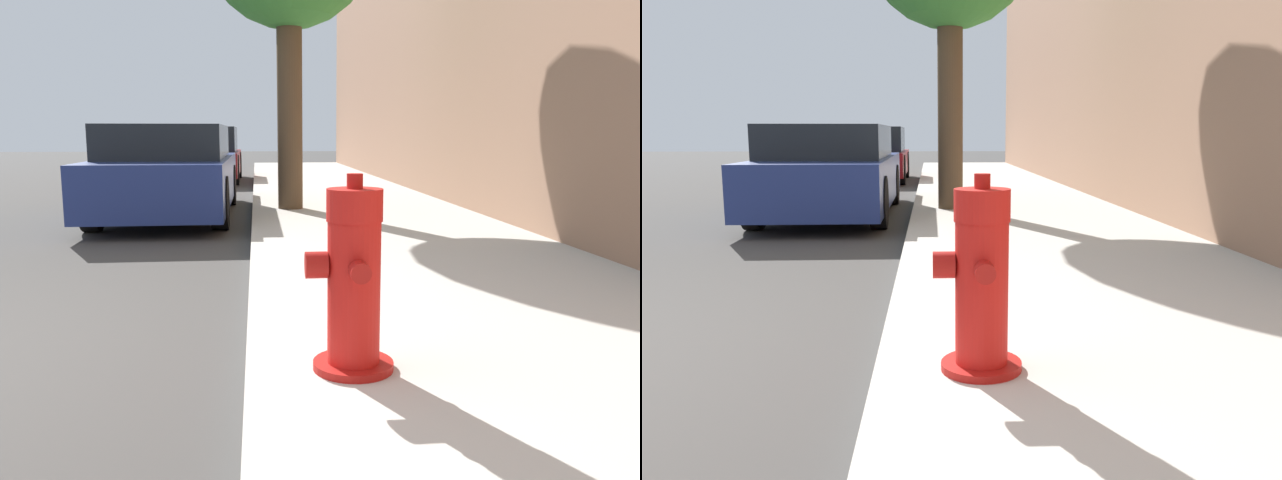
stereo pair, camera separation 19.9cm
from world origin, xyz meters
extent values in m
cube|color=beige|center=(3.52, 0.00, 0.07)|extent=(2.97, 40.00, 0.14)
cylinder|color=#A91511|center=(2.51, -0.16, 0.16)|extent=(0.36, 0.36, 0.04)
cylinder|color=red|center=(2.51, -0.16, 0.49)|extent=(0.23, 0.23, 0.63)
cylinder|color=red|center=(2.51, -0.16, 0.88)|extent=(0.24, 0.24, 0.14)
cylinder|color=#A91511|center=(2.51, -0.16, 0.98)|extent=(0.07, 0.07, 0.06)
cylinder|color=#A91511|center=(2.51, -0.31, 0.62)|extent=(0.09, 0.08, 0.09)
cylinder|color=#A91511|center=(2.51, 0.00, 0.62)|extent=(0.09, 0.08, 0.09)
cylinder|color=#A91511|center=(2.35, -0.16, 0.62)|extent=(0.10, 0.12, 0.12)
cube|color=navy|center=(0.88, 6.34, 0.51)|extent=(1.70, 4.48, 0.66)
cube|color=black|center=(0.88, 6.16, 1.07)|extent=(1.56, 2.46, 0.45)
cylinder|color=black|center=(0.11, 7.73, 0.33)|extent=(0.20, 0.66, 0.66)
cylinder|color=black|center=(1.64, 7.73, 0.33)|extent=(0.20, 0.66, 0.66)
cylinder|color=black|center=(0.11, 4.95, 0.33)|extent=(0.20, 0.66, 0.66)
cylinder|color=black|center=(1.64, 4.95, 0.33)|extent=(0.20, 0.66, 0.66)
cube|color=maroon|center=(0.83, 13.00, 0.47)|extent=(1.70, 3.87, 0.55)
cube|color=black|center=(0.83, 12.84, 1.04)|extent=(1.56, 2.13, 0.59)
cylinder|color=black|center=(0.06, 14.20, 0.35)|extent=(0.20, 0.69, 0.69)
cylinder|color=black|center=(1.60, 14.20, 0.35)|extent=(0.20, 0.69, 0.69)
cylinder|color=black|center=(0.06, 11.80, 0.35)|extent=(0.20, 0.69, 0.69)
cylinder|color=black|center=(1.60, 11.80, 0.35)|extent=(0.20, 0.69, 0.69)
cylinder|color=brown|center=(2.56, 5.94, 1.56)|extent=(0.35, 0.35, 2.83)
camera|label=1|loc=(2.10, -2.78, 1.18)|focal=35.00mm
camera|label=2|loc=(2.29, -2.79, 1.18)|focal=35.00mm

